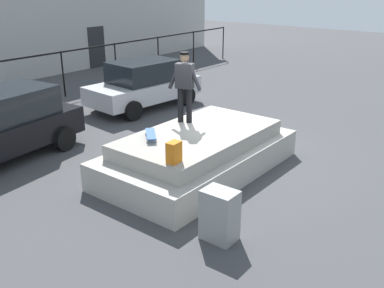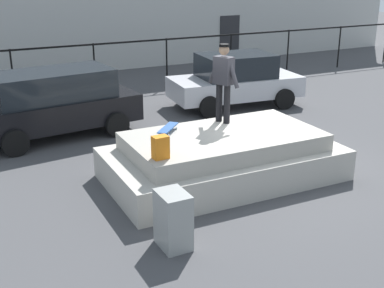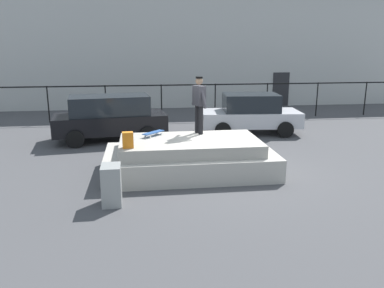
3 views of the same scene
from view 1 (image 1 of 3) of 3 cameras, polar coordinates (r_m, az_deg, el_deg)
ground_plane at (r=11.34m, az=3.91°, el=-1.83°), size 60.00×60.00×0.00m
concrete_ledge at (r=10.42m, az=0.85°, el=-1.20°), size 4.81×2.63×0.99m
skateboarder at (r=10.66m, az=-0.95°, el=7.90°), size 0.38×0.82×1.71m
skateboard at (r=9.82m, az=-5.32°, el=1.27°), size 0.67×0.70×0.12m
backpack at (r=8.48m, az=-2.34°, el=-1.07°), size 0.30×0.22×0.42m
car_silver_sedan_mid at (r=15.63m, az=-6.22°, el=7.68°), size 4.17×2.26×1.64m
utility_box at (r=7.80m, az=3.57°, el=-9.13°), size 0.45×0.61×0.94m
fence_row at (r=16.85m, az=-20.05°, el=9.01°), size 24.06×0.06×1.74m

